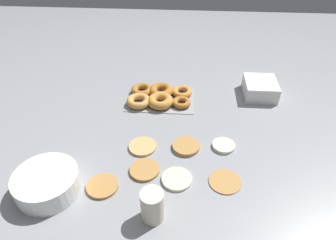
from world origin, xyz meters
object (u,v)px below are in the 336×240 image
(donut_tray, at_px, (158,96))
(pancake_1, at_px, (143,147))
(pancake_0, at_px, (177,179))
(pancake_3, at_px, (225,181))
(pancake_2, at_px, (102,186))
(paper_cup, at_px, (152,206))
(pancake_5, at_px, (145,170))
(container_stack, at_px, (260,88))
(batter_bowl, at_px, (47,183))
(pancake_6, at_px, (186,146))
(pancake_4, at_px, (224,146))

(donut_tray, bearing_deg, pancake_1, 84.92)
(pancake_0, height_order, pancake_3, pancake_0)
(pancake_2, relative_size, paper_cup, 0.98)
(pancake_5, distance_m, container_stack, 0.68)
(pancake_0, bearing_deg, donut_tray, -76.86)
(donut_tray, bearing_deg, pancake_5, 89.27)
(pancake_3, bearing_deg, container_stack, -110.25)
(pancake_1, bearing_deg, pancake_0, 132.82)
(pancake_3, bearing_deg, pancake_5, -6.20)
(container_stack, bearing_deg, pancake_5, 47.26)
(pancake_1, relative_size, donut_tray, 0.34)
(container_stack, bearing_deg, paper_cup, 58.41)
(pancake_2, distance_m, container_stack, 0.82)
(pancake_5, distance_m, batter_bowl, 0.31)
(pancake_1, distance_m, pancake_5, 0.12)
(pancake_6, xyz_separation_m, batter_bowl, (0.42, 0.23, 0.03))
(batter_bowl, distance_m, container_stack, 0.96)
(donut_tray, xyz_separation_m, container_stack, (-0.46, -0.07, 0.02))
(pancake_2, relative_size, donut_tray, 0.34)
(pancake_2, relative_size, container_stack, 0.65)
(pancake_2, xyz_separation_m, pancake_6, (-0.26, -0.20, 0.00))
(pancake_0, xyz_separation_m, donut_tray, (0.11, -0.46, 0.01))
(pancake_5, relative_size, pancake_6, 1.02)
(pancake_0, bearing_deg, container_stack, -123.26)
(pancake_6, height_order, donut_tray, donut_tray)
(pancake_6, height_order, paper_cup, paper_cup)
(pancake_3, bearing_deg, pancake_2, 7.04)
(pancake_0, bearing_deg, pancake_6, -98.71)
(paper_cup, bearing_deg, batter_bowl, -12.09)
(container_stack, bearing_deg, donut_tray, 9.13)
(pancake_3, bearing_deg, pancake_1, -26.17)
(batter_bowl, bearing_deg, pancake_3, -172.48)
(pancake_5, bearing_deg, pancake_2, 31.81)
(pancake_3, height_order, pancake_4, pancake_4)
(pancake_6, distance_m, batter_bowl, 0.48)
(pancake_4, distance_m, paper_cup, 0.39)
(pancake_3, height_order, batter_bowl, batter_bowl)
(pancake_5, relative_size, container_stack, 0.64)
(pancake_1, bearing_deg, donut_tray, -95.08)
(batter_bowl, xyz_separation_m, paper_cup, (-0.34, 0.07, 0.02))
(pancake_6, height_order, batter_bowl, batter_bowl)
(pancake_5, bearing_deg, batter_bowl, 19.55)
(pancake_2, relative_size, pancake_6, 1.03)
(pancake_2, distance_m, pancake_3, 0.39)
(batter_bowl, bearing_deg, pancake_0, -170.13)
(donut_tray, bearing_deg, pancake_3, 119.85)
(pancake_5, bearing_deg, pancake_1, -78.79)
(pancake_1, distance_m, batter_bowl, 0.34)
(donut_tray, distance_m, container_stack, 0.46)
(pancake_1, xyz_separation_m, pancake_2, (0.10, 0.19, 0.00))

